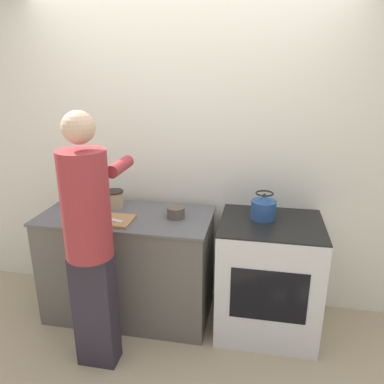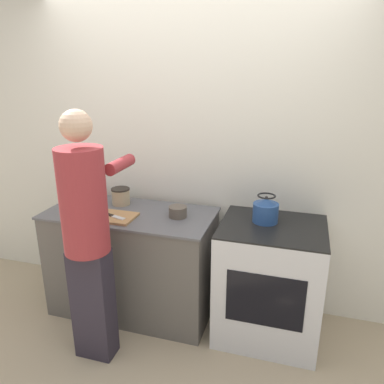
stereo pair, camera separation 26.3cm
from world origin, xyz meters
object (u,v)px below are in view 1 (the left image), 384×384
object	(u,v)px
oven	(268,277)
bowl_prep	(73,200)
cutting_board	(111,220)
kettle	(264,208)
canister_jar	(114,199)
person	(90,236)
knife	(112,220)

from	to	relation	value
oven	bowl_prep	size ratio (longest dim) A/B	4.50
cutting_board	kettle	xyz separation A→B (m)	(1.11, 0.21, 0.10)
oven	canister_jar	world-z (taller)	canister_jar
person	kettle	bearing A→B (deg)	30.37
cutting_board	kettle	world-z (taller)	kettle
person	canister_jar	xyz separation A→B (m)	(-0.12, 0.70, -0.00)
knife	kettle	size ratio (longest dim) A/B	0.90
knife	canister_jar	world-z (taller)	canister_jar
bowl_prep	cutting_board	bearing A→B (deg)	-33.01
person	canister_jar	distance (m)	0.71
knife	bowl_prep	distance (m)	0.57
person	knife	world-z (taller)	person
kettle	bowl_prep	size ratio (longest dim) A/B	1.03
oven	bowl_prep	bearing A→B (deg)	175.01
oven	cutting_board	xyz separation A→B (m)	(-1.17, -0.16, 0.44)
kettle	person	bearing A→B (deg)	-149.63
person	bowl_prep	bearing A→B (deg)	124.59
oven	cutting_board	bearing A→B (deg)	-172.45
person	bowl_prep	size ratio (longest dim) A/B	8.71
kettle	canister_jar	distance (m)	1.20
cutting_board	knife	world-z (taller)	knife
bowl_prep	kettle	bearing A→B (deg)	-3.06
person	knife	bearing A→B (deg)	92.63
person	cutting_board	bearing A→B (deg)	94.59
oven	kettle	distance (m)	0.54
oven	knife	xyz separation A→B (m)	(-1.16, -0.17, 0.45)
canister_jar	cutting_board	bearing A→B (deg)	-73.62
knife	bowl_prep	bearing A→B (deg)	164.60
bowl_prep	canister_jar	size ratio (longest dim) A/B	1.30
cutting_board	knife	distance (m)	0.02
oven	person	distance (m)	1.37
oven	canister_jar	bearing A→B (deg)	173.99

